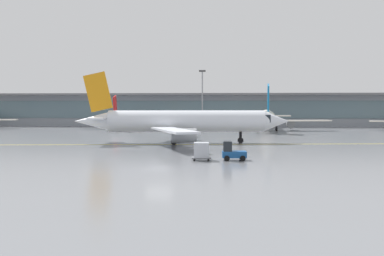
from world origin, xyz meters
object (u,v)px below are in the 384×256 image
(gate_airplane_1, at_px, (124,119))
(gate_airplane_2, at_px, (267,117))
(apron_light_mast_1, at_px, (202,96))
(baggage_tug, at_px, (232,152))
(cargo_dolly_lead, at_px, (201,151))
(taxiing_regional_jet, at_px, (184,122))

(gate_airplane_1, relative_size, gate_airplane_2, 0.78)
(gate_airplane_2, xyz_separation_m, apron_light_mast_1, (-16.37, 13.53, 5.41))
(baggage_tug, height_order, cargo_dolly_lead, baggage_tug)
(gate_airplane_1, xyz_separation_m, taxiing_regional_jet, (18.91, -41.90, 0.86))
(taxiing_regional_jet, bearing_deg, apron_light_mast_1, 83.57)
(cargo_dolly_lead, bearing_deg, taxiing_regional_jet, 96.57)
(gate_airplane_2, distance_m, taxiing_regional_jet, 41.75)
(gate_airplane_1, height_order, taxiing_regional_jet, taxiing_regional_jet)
(apron_light_mast_1, bearing_deg, cargo_dolly_lead, -87.92)
(gate_airplane_1, distance_m, gate_airplane_2, 36.48)
(baggage_tug, bearing_deg, cargo_dolly_lead, 180.00)
(baggage_tug, bearing_deg, gate_airplane_2, 76.93)
(gate_airplane_2, height_order, cargo_dolly_lead, gate_airplane_2)
(cargo_dolly_lead, relative_size, apron_light_mast_1, 0.14)
(baggage_tug, xyz_separation_m, apron_light_mast_1, (-5.99, 72.58, 7.74))
(gate_airplane_1, height_order, cargo_dolly_lead, gate_airplane_1)
(gate_airplane_1, relative_size, taxiing_regional_jet, 0.75)
(gate_airplane_2, bearing_deg, cargo_dolly_lead, 172.45)
(gate_airplane_1, distance_m, cargo_dolly_lead, 67.08)
(gate_airplane_2, bearing_deg, gate_airplane_1, 89.32)
(gate_airplane_1, distance_m, baggage_tug, 68.11)
(taxiing_regional_jet, distance_m, cargo_dolly_lead, 21.70)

